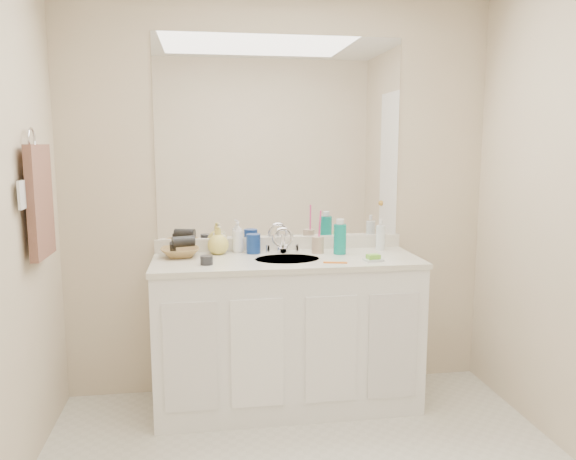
% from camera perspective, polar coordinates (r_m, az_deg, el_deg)
% --- Properties ---
extents(wall_back, '(2.60, 0.02, 2.40)m').
position_cam_1_polar(wall_back, '(3.44, -0.82, 3.29)').
color(wall_back, beige).
rests_on(wall_back, floor).
extents(wall_front, '(2.60, 0.02, 2.40)m').
position_cam_1_polar(wall_front, '(0.97, 21.06, -11.53)').
color(wall_front, beige).
rests_on(wall_front, floor).
extents(vanity_cabinet, '(1.50, 0.55, 0.85)m').
position_cam_1_polar(vanity_cabinet, '(3.34, -0.13, -10.54)').
color(vanity_cabinet, white).
rests_on(vanity_cabinet, floor).
extents(countertop, '(1.52, 0.57, 0.03)m').
position_cam_1_polar(countertop, '(3.22, -0.13, -3.12)').
color(countertop, silver).
rests_on(countertop, vanity_cabinet).
extents(backsplash, '(1.52, 0.03, 0.08)m').
position_cam_1_polar(backsplash, '(3.46, -0.77, -1.35)').
color(backsplash, white).
rests_on(backsplash, countertop).
extents(sink_basin, '(0.37, 0.37, 0.02)m').
position_cam_1_polar(sink_basin, '(3.20, -0.08, -3.14)').
color(sink_basin, beige).
rests_on(sink_basin, countertop).
extents(faucet, '(0.02, 0.02, 0.11)m').
position_cam_1_polar(faucet, '(3.36, -0.54, -1.40)').
color(faucet, silver).
rests_on(faucet, countertop).
extents(mirror, '(1.48, 0.01, 1.20)m').
position_cam_1_polar(mirror, '(3.41, -0.82, 9.30)').
color(mirror, white).
rests_on(mirror, wall_back).
extents(blue_mug, '(0.10, 0.10, 0.12)m').
position_cam_1_polar(blue_mug, '(3.35, -3.53, -1.40)').
color(blue_mug, navy).
rests_on(blue_mug, countertop).
extents(tan_cup, '(0.09, 0.09, 0.10)m').
position_cam_1_polar(tan_cup, '(3.35, 3.04, -1.52)').
color(tan_cup, tan).
rests_on(tan_cup, countertop).
extents(toothbrush, '(0.02, 0.04, 0.22)m').
position_cam_1_polar(toothbrush, '(3.34, 3.22, 0.18)').
color(toothbrush, '#E63C88').
rests_on(toothbrush, tan_cup).
extents(mouthwash_bottle, '(0.08, 0.08, 0.18)m').
position_cam_1_polar(mouthwash_bottle, '(3.33, 5.29, -0.93)').
color(mouthwash_bottle, '#0B8A7B').
rests_on(mouthwash_bottle, countertop).
extents(clear_pump_bottle, '(0.06, 0.06, 0.15)m').
position_cam_1_polar(clear_pump_bottle, '(3.49, 9.38, -0.78)').
color(clear_pump_bottle, white).
rests_on(clear_pump_bottle, countertop).
extents(soap_dish, '(0.11, 0.09, 0.01)m').
position_cam_1_polar(soap_dish, '(3.17, 8.65, -3.01)').
color(soap_dish, silver).
rests_on(soap_dish, countertop).
extents(green_soap, '(0.08, 0.06, 0.02)m').
position_cam_1_polar(green_soap, '(3.17, 8.66, -2.69)').
color(green_soap, '#71C931').
rests_on(green_soap, soap_dish).
extents(orange_comb, '(0.13, 0.06, 0.01)m').
position_cam_1_polar(orange_comb, '(3.09, 4.83, -3.31)').
color(orange_comb, orange).
rests_on(orange_comb, countertop).
extents(dark_jar, '(0.09, 0.09, 0.05)m').
position_cam_1_polar(dark_jar, '(3.07, -8.27, -3.05)').
color(dark_jar, '#232427').
rests_on(dark_jar, countertop).
extents(soap_bottle_white, '(0.09, 0.09, 0.18)m').
position_cam_1_polar(soap_bottle_white, '(3.38, -5.11, -0.73)').
color(soap_bottle_white, white).
rests_on(soap_bottle_white, countertop).
extents(soap_bottle_cream, '(0.07, 0.08, 0.16)m').
position_cam_1_polar(soap_bottle_cream, '(3.37, -6.96, -0.99)').
color(soap_bottle_cream, beige).
rests_on(soap_bottle_cream, countertop).
extents(soap_bottle_yellow, '(0.13, 0.13, 0.16)m').
position_cam_1_polar(soap_bottle_yellow, '(3.35, -7.12, -1.06)').
color(soap_bottle_yellow, '#DFCC56').
rests_on(soap_bottle_yellow, countertop).
extents(wicker_basket, '(0.24, 0.24, 0.05)m').
position_cam_1_polar(wicker_basket, '(3.30, -10.90, -2.24)').
color(wicker_basket, olive).
rests_on(wicker_basket, countertop).
extents(hair_dryer, '(0.14, 0.09, 0.06)m').
position_cam_1_polar(hair_dryer, '(3.29, -10.58, -1.16)').
color(hair_dryer, black).
rests_on(hair_dryer, wicker_basket).
extents(towel_ring, '(0.01, 0.11, 0.11)m').
position_cam_1_polar(towel_ring, '(2.97, -24.61, 8.41)').
color(towel_ring, silver).
rests_on(towel_ring, wall_left).
extents(hand_towel, '(0.04, 0.32, 0.55)m').
position_cam_1_polar(hand_towel, '(2.98, -23.88, 2.67)').
color(hand_towel, '#51352B').
rests_on(hand_towel, towel_ring).
extents(switch_plate, '(0.01, 0.08, 0.13)m').
position_cam_1_polar(switch_plate, '(2.79, -25.44, 3.24)').
color(switch_plate, white).
rests_on(switch_plate, wall_left).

